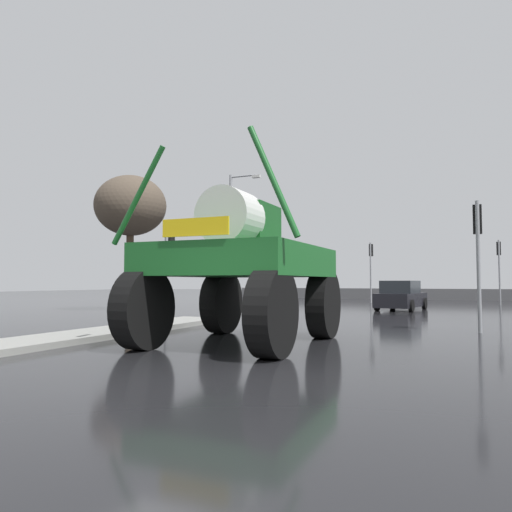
{
  "coord_description": "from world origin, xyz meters",
  "views": [
    {
      "loc": [
        4.28,
        -6.19,
        1.45
      ],
      "look_at": [
        -1.03,
        5.91,
        2.16
      ],
      "focal_mm": 34.01,
      "sensor_mm": 36.0,
      "label": 1
    }
  ],
  "objects_px": {
    "oversize_sprayer": "(242,268)",
    "sedan_ahead": "(401,296)",
    "bare_tree_left": "(131,206)",
    "traffic_signal_far_right": "(371,259)",
    "traffic_signal_far_left": "(499,258)",
    "traffic_signal_near_left": "(169,257)",
    "streetlight_far_left": "(233,232)",
    "traffic_signal_near_right": "(478,237)"
  },
  "relations": [
    {
      "from": "traffic_signal_near_right",
      "to": "bare_tree_left",
      "type": "bearing_deg",
      "value": 165.11
    },
    {
      "from": "sedan_ahead",
      "to": "traffic_signal_far_right",
      "type": "distance_m",
      "value": 8.93
    },
    {
      "from": "traffic_signal_far_left",
      "to": "streetlight_far_left",
      "type": "relative_size",
      "value": 0.5
    },
    {
      "from": "sedan_ahead",
      "to": "bare_tree_left",
      "type": "height_order",
      "value": "bare_tree_left"
    },
    {
      "from": "traffic_signal_near_right",
      "to": "bare_tree_left",
      "type": "distance_m",
      "value": 16.54
    },
    {
      "from": "sedan_ahead",
      "to": "traffic_signal_near_left",
      "type": "distance_m",
      "value": 12.85
    },
    {
      "from": "traffic_signal_far_right",
      "to": "streetlight_far_left",
      "type": "xyz_separation_m",
      "value": [
        -7.06,
        -7.39,
        1.47
      ]
    },
    {
      "from": "traffic_signal_near_left",
      "to": "traffic_signal_near_right",
      "type": "relative_size",
      "value": 0.86
    },
    {
      "from": "bare_tree_left",
      "to": "traffic_signal_far_left",
      "type": "bearing_deg",
      "value": 39.82
    },
    {
      "from": "oversize_sprayer",
      "to": "traffic_signal_far_right",
      "type": "height_order",
      "value": "oversize_sprayer"
    },
    {
      "from": "streetlight_far_left",
      "to": "sedan_ahead",
      "type": "bearing_deg",
      "value": -3.98
    },
    {
      "from": "oversize_sprayer",
      "to": "streetlight_far_left",
      "type": "height_order",
      "value": "streetlight_far_left"
    },
    {
      "from": "traffic_signal_far_right",
      "to": "bare_tree_left",
      "type": "distance_m",
      "value": 17.33
    },
    {
      "from": "sedan_ahead",
      "to": "oversize_sprayer",
      "type": "bearing_deg",
      "value": -178.09
    },
    {
      "from": "sedan_ahead",
      "to": "streetlight_far_left",
      "type": "height_order",
      "value": "streetlight_far_left"
    },
    {
      "from": "sedan_ahead",
      "to": "traffic_signal_near_right",
      "type": "bearing_deg",
      "value": -153.43
    },
    {
      "from": "traffic_signal_far_left",
      "to": "streetlight_far_left",
      "type": "distance_m",
      "value": 16.84
    },
    {
      "from": "bare_tree_left",
      "to": "streetlight_far_left",
      "type": "bearing_deg",
      "value": 72.18
    },
    {
      "from": "traffic_signal_near_right",
      "to": "streetlight_far_left",
      "type": "height_order",
      "value": "streetlight_far_left"
    },
    {
      "from": "oversize_sprayer",
      "to": "traffic_signal_far_left",
      "type": "distance_m",
      "value": 24.61
    },
    {
      "from": "sedan_ahead",
      "to": "traffic_signal_far_left",
      "type": "distance_m",
      "value": 9.78
    },
    {
      "from": "traffic_signal_near_right",
      "to": "streetlight_far_left",
      "type": "relative_size",
      "value": 0.47
    },
    {
      "from": "traffic_signal_far_right",
      "to": "bare_tree_left",
      "type": "bearing_deg",
      "value": -122.87
    },
    {
      "from": "traffic_signal_near_left",
      "to": "streetlight_far_left",
      "type": "height_order",
      "value": "streetlight_far_left"
    },
    {
      "from": "sedan_ahead",
      "to": "traffic_signal_far_left",
      "type": "xyz_separation_m",
      "value": [
        5.0,
        8.09,
        2.27
      ]
    },
    {
      "from": "oversize_sprayer",
      "to": "traffic_signal_far_left",
      "type": "relative_size",
      "value": 1.33
    },
    {
      "from": "oversize_sprayer",
      "to": "traffic_signal_near_right",
      "type": "relative_size",
      "value": 1.43
    },
    {
      "from": "traffic_signal_far_left",
      "to": "traffic_signal_near_left",
      "type": "bearing_deg",
      "value": -123.14
    },
    {
      "from": "bare_tree_left",
      "to": "traffic_signal_near_right",
      "type": "bearing_deg",
      "value": -14.89
    },
    {
      "from": "traffic_signal_far_right",
      "to": "traffic_signal_near_right",
      "type": "bearing_deg",
      "value": -70.84
    },
    {
      "from": "streetlight_far_left",
      "to": "bare_tree_left",
      "type": "relative_size",
      "value": 1.19
    },
    {
      "from": "oversize_sprayer",
      "to": "sedan_ahead",
      "type": "distance_m",
      "value": 15.69
    },
    {
      "from": "oversize_sprayer",
      "to": "traffic_signal_far_right",
      "type": "bearing_deg",
      "value": 2.58
    },
    {
      "from": "traffic_signal_near_right",
      "to": "traffic_signal_far_right",
      "type": "relative_size",
      "value": 0.91
    },
    {
      "from": "traffic_signal_far_left",
      "to": "sedan_ahead",
      "type": "bearing_deg",
      "value": -121.73
    },
    {
      "from": "traffic_signal_near_right",
      "to": "streetlight_far_left",
      "type": "xyz_separation_m",
      "value": [
        -13.54,
        11.25,
        1.75
      ]
    },
    {
      "from": "traffic_signal_near_left",
      "to": "traffic_signal_far_right",
      "type": "xyz_separation_m",
      "value": [
        4.18,
        18.63,
        0.67
      ]
    },
    {
      "from": "sedan_ahead",
      "to": "traffic_signal_far_right",
      "type": "xyz_separation_m",
      "value": [
        -2.99,
        8.09,
        2.35
      ]
    },
    {
      "from": "oversize_sprayer",
      "to": "traffic_signal_near_left",
      "type": "bearing_deg",
      "value": 46.82
    },
    {
      "from": "bare_tree_left",
      "to": "traffic_signal_far_right",
      "type": "bearing_deg",
      "value": 57.13
    },
    {
      "from": "oversize_sprayer",
      "to": "traffic_signal_near_left",
      "type": "xyz_separation_m",
      "value": [
        -5.43,
        5.01,
        0.59
      ]
    },
    {
      "from": "oversize_sprayer",
      "to": "sedan_ahead",
      "type": "bearing_deg",
      "value": -6.81
    }
  ]
}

